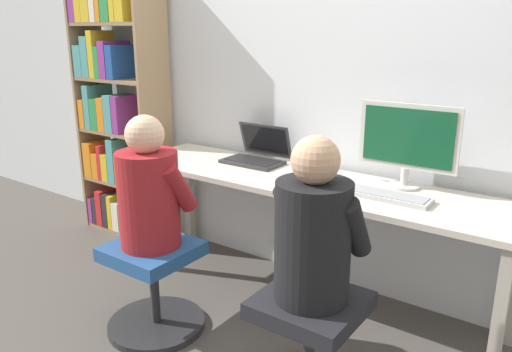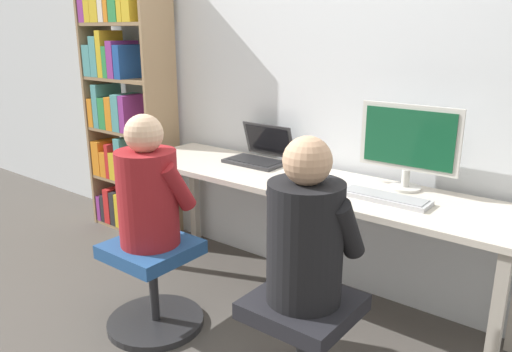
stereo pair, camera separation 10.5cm
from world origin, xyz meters
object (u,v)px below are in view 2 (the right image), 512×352
(laptop, at_px, (259,155))
(person_at_monitor, at_px, (306,232))
(desktop_monitor, at_px, (408,144))
(keyboard, at_px, (385,197))
(office_chair_right, at_px, (153,282))
(person_at_laptop, at_px, (148,189))
(bookshelf, at_px, (122,107))
(office_chair_left, at_px, (302,346))

(laptop, xyz_separation_m, person_at_monitor, (0.85, -0.81, -0.02))
(desktop_monitor, relative_size, laptop, 1.41)
(keyboard, distance_m, office_chair_right, 1.25)
(person_at_laptop, height_order, bookshelf, bookshelf)
(office_chair_left, relative_size, person_at_laptop, 0.77)
(keyboard, height_order, office_chair_right, keyboard)
(laptop, height_order, office_chair_left, laptop)
(person_at_laptop, bearing_deg, keyboard, 33.48)
(laptop, distance_m, person_at_monitor, 1.17)
(person_at_laptop, bearing_deg, laptop, 86.00)
(desktop_monitor, bearing_deg, person_at_laptop, -138.55)
(laptop, xyz_separation_m, bookshelf, (-1.27, -0.03, 0.18))
(office_chair_left, height_order, person_at_laptop, person_at_laptop)
(keyboard, xyz_separation_m, office_chair_right, (-0.96, -0.64, -0.50))
(desktop_monitor, height_order, person_at_monitor, desktop_monitor)
(laptop, relative_size, person_at_laptop, 0.54)
(laptop, distance_m, keyboard, 0.92)
(desktop_monitor, xyz_separation_m, office_chair_left, (-0.06, -0.84, -0.72))
(laptop, distance_m, person_at_laptop, 0.82)
(person_at_laptop, relative_size, bookshelf, 0.34)
(laptop, distance_m, office_chair_left, 1.29)
(office_chair_left, bearing_deg, keyboard, 85.43)
(laptop, bearing_deg, desktop_monitor, 1.87)
(office_chair_left, xyz_separation_m, office_chair_right, (-0.91, -0.02, 0.00))
(desktop_monitor, bearing_deg, office_chair_right, -138.39)
(laptop, xyz_separation_m, office_chair_right, (-0.06, -0.83, -0.53))
(desktop_monitor, xyz_separation_m, person_at_monitor, (-0.06, -0.84, -0.21))
(keyboard, relative_size, person_at_laptop, 0.65)
(office_chair_right, height_order, person_at_monitor, person_at_monitor)
(laptop, height_order, keyboard, laptop)
(keyboard, distance_m, bookshelf, 2.18)
(office_chair_right, bearing_deg, person_at_monitor, 1.33)
(keyboard, height_order, bookshelf, bookshelf)
(desktop_monitor, relative_size, person_at_monitor, 0.76)
(bookshelf, bearing_deg, person_at_monitor, -20.14)
(laptop, xyz_separation_m, office_chair_left, (0.85, -0.81, -0.53))
(keyboard, bearing_deg, office_chair_left, -94.57)
(keyboard, height_order, person_at_laptop, person_at_laptop)
(office_chair_left, bearing_deg, person_at_laptop, -179.29)
(desktop_monitor, height_order, office_chair_left, desktop_monitor)
(person_at_laptop, bearing_deg, bookshelf, 146.83)
(office_chair_left, xyz_separation_m, person_at_monitor, (0.00, 0.00, 0.51))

